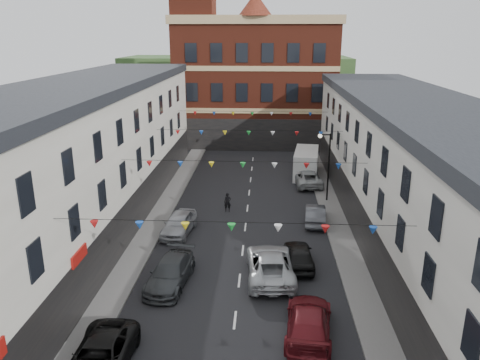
% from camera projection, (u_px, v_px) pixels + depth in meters
% --- Properties ---
extents(ground, '(160.00, 160.00, 0.00)m').
position_uv_depth(ground, '(239.00, 281.00, 27.56)').
color(ground, black).
rests_on(ground, ground).
extents(pavement_left, '(1.80, 64.00, 0.15)m').
position_uv_depth(pavement_left, '(133.00, 261.00, 29.80)').
color(pavement_left, '#605E5B').
rests_on(pavement_left, ground).
extents(pavement_right, '(1.80, 64.00, 0.15)m').
position_uv_depth(pavement_right, '(352.00, 266.00, 29.08)').
color(pavement_right, '#605E5B').
rests_on(pavement_right, ground).
extents(terrace_left, '(8.40, 56.00, 10.70)m').
position_uv_depth(terrace_left, '(41.00, 186.00, 27.53)').
color(terrace_left, beige).
rests_on(terrace_left, ground).
extents(terrace_right, '(8.40, 56.00, 9.70)m').
position_uv_depth(terrace_right, '(448.00, 201.00, 26.44)').
color(terrace_right, silver).
rests_on(terrace_right, ground).
extents(civic_building, '(20.60, 13.30, 18.50)m').
position_uv_depth(civic_building, '(256.00, 80.00, 61.29)').
color(civic_building, maroon).
rests_on(civic_building, ground).
extents(clock_tower, '(5.60, 5.60, 30.00)m').
position_uv_depth(clock_tower, '(194.00, 25.00, 56.84)').
color(clock_tower, maroon).
rests_on(clock_tower, ground).
extents(distant_hill, '(40.00, 14.00, 10.00)m').
position_uv_depth(distant_hill, '(237.00, 85.00, 85.36)').
color(distant_hill, '#2B4F25').
rests_on(distant_hill, ground).
extents(street_lamp, '(1.10, 0.36, 6.00)m').
position_uv_depth(street_lamp, '(326.00, 158.00, 39.39)').
color(street_lamp, black).
rests_on(street_lamp, ground).
extents(car_left_c, '(2.42, 5.23, 1.45)m').
position_uv_depth(car_left_c, '(99.00, 358.00, 19.85)').
color(car_left_c, black).
rests_on(car_left_c, ground).
extents(car_left_d, '(2.56, 5.25, 1.47)m').
position_uv_depth(car_left_d, '(170.00, 273.00, 26.96)').
color(car_left_d, '#373B3E').
rests_on(car_left_d, ground).
extents(car_left_e, '(2.38, 4.76, 1.56)m').
position_uv_depth(car_left_e, '(179.00, 223.00, 33.87)').
color(car_left_e, '#9DA0A6').
rests_on(car_left_e, ground).
extents(car_right_c, '(2.69, 5.45, 1.52)m').
position_uv_depth(car_right_c, '(309.00, 322.00, 22.29)').
color(car_right_c, maroon).
rests_on(car_right_c, ground).
extents(car_right_d, '(1.92, 4.34, 1.45)m').
position_uv_depth(car_right_d, '(299.00, 255.00, 29.14)').
color(car_right_d, black).
rests_on(car_right_d, ground).
extents(car_right_e, '(1.87, 4.36, 1.40)m').
position_uv_depth(car_right_e, '(315.00, 214.00, 35.76)').
color(car_right_e, '#505258').
rests_on(car_right_e, ground).
extents(car_right_f, '(2.76, 5.39, 1.45)m').
position_uv_depth(car_right_f, '(307.00, 178.00, 44.81)').
color(car_right_f, '#9C9FA0').
rests_on(car_right_f, ground).
extents(moving_car, '(3.07, 6.03, 1.63)m').
position_uv_depth(moving_car, '(270.00, 264.00, 27.77)').
color(moving_car, '#B6BABE').
rests_on(moving_car, ground).
extents(white_van, '(3.00, 6.18, 2.63)m').
position_uv_depth(white_van, '(306.00, 163.00, 47.67)').
color(white_van, silver).
rests_on(white_van, ground).
extents(pedestrian, '(0.61, 0.43, 1.58)m').
position_uv_depth(pedestrian, '(228.00, 202.00, 38.07)').
color(pedestrian, black).
rests_on(pedestrian, ground).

